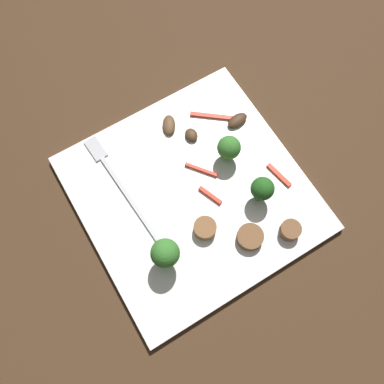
{
  "coord_description": "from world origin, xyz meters",
  "views": [
    {
      "loc": [
        -0.15,
        0.09,
        0.52
      ],
      "look_at": [
        0.0,
        0.0,
        0.01
      ],
      "focal_mm": 38.44,
      "sensor_mm": 36.0,
      "label": 1
    }
  ],
  "objects": [
    {
      "name": "pepper_strip_2",
      "position": [
        -0.02,
        -0.02,
        0.01
      ],
      "size": [
        0.03,
        0.02,
        0.0
      ],
      "primitive_type": "cube",
      "rotation": [
        0.0,
        0.0,
        0.37
      ],
      "color": "red",
      "rests_on": "plate"
    },
    {
      "name": "sausage_slice_1",
      "position": [
        -0.11,
        -0.08,
        0.02
      ],
      "size": [
        0.03,
        0.03,
        0.02
      ],
      "primitive_type": "cylinder",
      "rotation": [
        0.0,
        0.0,
        0.32
      ],
      "color": "brown",
      "rests_on": "plate"
    },
    {
      "name": "ground_plane",
      "position": [
        0.0,
        0.0,
        0.0
      ],
      "size": [
        1.4,
        1.4,
        0.0
      ],
      "primitive_type": "plane",
      "color": "#422B19"
    },
    {
      "name": "pepper_strip_1",
      "position": [
        0.02,
        -0.03,
        0.01
      ],
      "size": [
        0.04,
        0.03,
        0.0
      ],
      "primitive_type": "cube",
      "rotation": [
        0.0,
        0.0,
        3.8
      ],
      "color": "red",
      "rests_on": "plate"
    },
    {
      "name": "fork",
      "position": [
        0.06,
        0.08,
        0.01
      ],
      "size": [
        0.18,
        0.02,
        0.0
      ],
      "rotation": [
        0.0,
        0.0,
        0.07
      ],
      "color": "silver",
      "rests_on": "plate"
    },
    {
      "name": "plate",
      "position": [
        0.0,
        0.0,
        0.01
      ],
      "size": [
        0.29,
        0.29,
        0.01
      ],
      "primitive_type": "cube",
      "color": "white",
      "rests_on": "ground_plane"
    },
    {
      "name": "sausage_slice_0",
      "position": [
        -0.09,
        -0.03,
        0.02
      ],
      "size": [
        0.05,
        0.05,
        0.01
      ],
      "primitive_type": "cylinder",
      "rotation": [
        0.0,
        0.0,
        0.8
      ],
      "color": "brown",
      "rests_on": "plate"
    },
    {
      "name": "broccoli_floret_0",
      "position": [
        -0.05,
        -0.07,
        0.04
      ],
      "size": [
        0.03,
        0.03,
        0.05
      ],
      "color": "#296420",
      "rests_on": "plate"
    },
    {
      "name": "mushroom_1",
      "position": [
        0.07,
        -0.04,
        0.02
      ],
      "size": [
        0.02,
        0.02,
        0.01
      ],
      "primitive_type": "ellipsoid",
      "rotation": [
        0.0,
        0.0,
        6.26
      ],
      "color": "#4C331E",
      "rests_on": "plate"
    },
    {
      "name": "mushroom_0",
      "position": [
        0.06,
        -0.11,
        0.02
      ],
      "size": [
        0.02,
        0.03,
        0.01
      ],
      "primitive_type": "ellipsoid",
      "rotation": [
        0.0,
        0.0,
        4.81
      ],
      "color": "#422B19",
      "rests_on": "plate"
    },
    {
      "name": "sausage_slice_2",
      "position": [
        -0.05,
        0.01,
        0.02
      ],
      "size": [
        0.03,
        0.03,
        0.01
      ],
      "primitive_type": "cylinder",
      "rotation": [
        0.0,
        0.0,
        0.01
      ],
      "color": "brown",
      "rests_on": "plate"
    },
    {
      "name": "broccoli_floret_1",
      "position": [
        0.02,
        -0.07,
        0.04
      ],
      "size": [
        0.03,
        0.03,
        0.04
      ],
      "color": "#408630",
      "rests_on": "plate"
    },
    {
      "name": "broccoli_floret_2",
      "position": [
        -0.06,
        0.07,
        0.05
      ],
      "size": [
        0.03,
        0.03,
        0.06
      ],
      "color": "#408630",
      "rests_on": "plate"
    },
    {
      "name": "pepper_strip_0",
      "position": [
        -0.04,
        -0.11,
        0.01
      ],
      "size": [
        0.04,
        0.01,
        0.0
      ],
      "primitive_type": "cube",
      "rotation": [
        0.0,
        0.0,
        0.19
      ],
      "color": "red",
      "rests_on": "plate"
    },
    {
      "name": "mushroom_2",
      "position": [
        0.1,
        -0.02,
        0.02
      ],
      "size": [
        0.04,
        0.03,
        0.01
      ],
      "primitive_type": "ellipsoid",
      "rotation": [
        0.0,
        0.0,
        2.64
      ],
      "color": "brown",
      "rests_on": "plate"
    },
    {
      "name": "pepper_strip_3",
      "position": [
        0.08,
        -0.08,
        0.01
      ],
      "size": [
        0.04,
        0.05,
        0.0
      ],
      "primitive_type": "cube",
      "rotation": [
        0.0,
        0.0,
        4.05
      ],
      "color": "red",
      "rests_on": "plate"
    }
  ]
}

